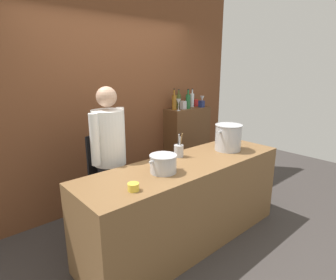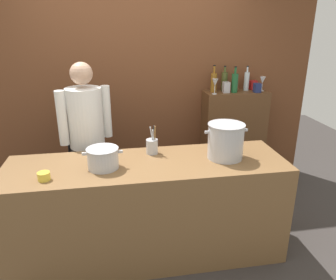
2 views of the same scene
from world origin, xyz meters
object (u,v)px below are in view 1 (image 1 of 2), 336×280
(wine_glass_wide, at_px, (178,102))
(wine_bottle_green, at_px, (188,101))
(stockpot_large, at_px, (228,137))
(spice_tin_red, at_px, (195,103))
(utensil_crock, at_px, (179,150))
(wine_bottle_olive, at_px, (179,101))
(wine_glass_tall, at_px, (202,99))
(wine_bottle_clear, at_px, (192,100))
(spice_tin_silver, at_px, (183,105))
(stockpot_small, at_px, (163,164))
(spice_tin_navy, at_px, (201,104))
(wine_bottle_amber, at_px, (174,102))
(butter_jar, at_px, (133,187))
(chef, at_px, (109,152))

(wine_glass_wide, bearing_deg, wine_bottle_green, 12.03)
(stockpot_large, height_order, spice_tin_red, spice_tin_red)
(utensil_crock, height_order, wine_bottle_olive, wine_bottle_olive)
(wine_glass_wide, bearing_deg, wine_glass_tall, 7.51)
(stockpot_large, xyz_separation_m, wine_glass_wide, (0.23, 1.09, 0.29))
(wine_bottle_clear, relative_size, wine_glass_tall, 1.70)
(stockpot_large, bearing_deg, spice_tin_red, 58.56)
(wine_bottle_olive, bearing_deg, wine_bottle_green, -56.04)
(stockpot_large, distance_m, wine_bottle_clear, 1.43)
(wine_bottle_green, relative_size, spice_tin_silver, 2.43)
(stockpot_small, bearing_deg, wine_glass_wide, 41.79)
(stockpot_large, height_order, stockpot_small, stockpot_large)
(stockpot_large, xyz_separation_m, stockpot_small, (-1.03, -0.03, -0.07))
(wine_bottle_green, height_order, wine_glass_tall, wine_bottle_green)
(spice_tin_red, bearing_deg, spice_tin_navy, -97.74)
(wine_bottle_amber, relative_size, spice_tin_navy, 2.97)
(utensil_crock, height_order, wine_bottle_amber, wine_bottle_amber)
(spice_tin_red, bearing_deg, wine_bottle_green, -156.29)
(stockpot_small, xyz_separation_m, butter_jar, (-0.43, -0.14, -0.05))
(wine_bottle_green, relative_size, spice_tin_navy, 2.85)
(wine_bottle_clear, bearing_deg, wine_bottle_amber, -177.07)
(wine_bottle_olive, height_order, spice_tin_navy, wine_bottle_olive)
(butter_jar, xyz_separation_m, spice_tin_red, (2.24, 1.45, 0.34))
(wine_bottle_green, bearing_deg, butter_jar, -145.81)
(wine_bottle_olive, relative_size, wine_bottle_amber, 0.93)
(spice_tin_silver, distance_m, spice_tin_navy, 0.37)
(butter_jar, relative_size, wine_bottle_green, 0.31)
(wine_bottle_amber, relative_size, wine_glass_wide, 1.80)
(wine_glass_wide, bearing_deg, wine_bottle_amber, 79.65)
(utensil_crock, bearing_deg, butter_jar, -156.13)
(spice_tin_navy, bearing_deg, wine_bottle_green, 170.73)
(utensil_crock, relative_size, spice_tin_navy, 2.47)
(wine_glass_wide, bearing_deg, spice_tin_red, 18.42)
(chef, bearing_deg, spice_tin_navy, 170.20)
(stockpot_large, relative_size, spice_tin_red, 3.43)
(stockpot_small, relative_size, spice_tin_red, 2.92)
(chef, relative_size, butter_jar, 17.88)
(wine_glass_tall, relative_size, spice_tin_silver, 1.38)
(wine_bottle_amber, bearing_deg, stockpot_small, -135.89)
(chef, height_order, wine_glass_tall, chef)
(wine_glass_tall, bearing_deg, wine_bottle_green, -175.80)
(wine_bottle_olive, height_order, wine_bottle_clear, same)
(chef, distance_m, wine_bottle_clear, 1.99)
(wine_bottle_clear, bearing_deg, spice_tin_red, 22.30)
(wine_glass_tall, xyz_separation_m, spice_tin_silver, (-0.46, -0.02, -0.06))
(wine_bottle_green, relative_size, wine_glass_tall, 1.76)
(stockpot_large, distance_m, spice_tin_red, 1.51)
(spice_tin_red, bearing_deg, wine_bottle_amber, -172.82)
(stockpot_large, distance_m, spice_tin_navy, 1.36)
(wine_bottle_amber, distance_m, wine_bottle_green, 0.24)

